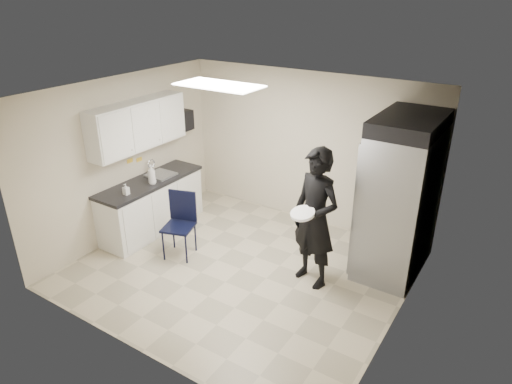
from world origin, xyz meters
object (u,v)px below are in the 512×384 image
Objects in this scene: commercial_fridge at (399,203)px; folding_chair at (178,227)px; lower_counter at (152,206)px; man_tuxedo at (315,219)px.

folding_chair is at bearing -152.69° from commercial_fridge.
man_tuxedo is (2.95, 0.11, 0.56)m from lower_counter.
commercial_fridge is at bearing 15.88° from lower_counter.
folding_chair is 2.13m from man_tuxedo.
lower_counter is at bearing -161.64° from man_tuxedo.
man_tuxedo reaches higher than lower_counter.
man_tuxedo reaches higher than folding_chair.
commercial_fridge is 2.14× the size of folding_chair.
commercial_fridge is (3.78, 1.07, 0.62)m from lower_counter.
commercial_fridge reaches higher than man_tuxedo.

